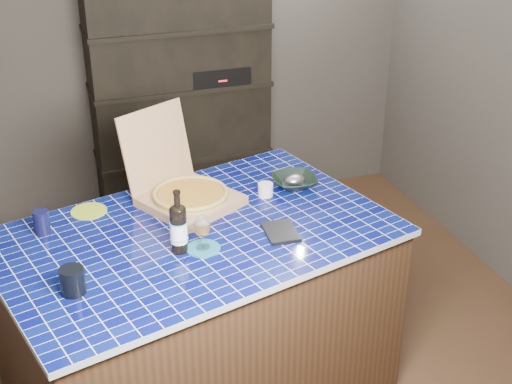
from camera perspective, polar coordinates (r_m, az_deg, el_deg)
name	(u,v)px	position (r m, az deg, el deg)	size (l,w,h in m)	color
room	(251,138)	(3.52, -0.43, 4.31)	(3.50, 3.50, 3.50)	#503122
shelving_unit	(181,104)	(5.02, -6.01, 7.01)	(1.20, 0.41, 1.80)	black
kitchen_island	(198,317)	(3.54, -4.63, -9.97)	(1.99, 1.53, 0.97)	#3F2818
pizza_box	(187,192)	(3.49, -5.56, -0.01)	(0.58, 0.62, 0.44)	#AB7F58
mead_bottle	(179,228)	(3.08, -6.21, -2.86)	(0.08, 0.08, 0.29)	black
teal_trivet	(203,248)	(3.14, -4.25, -4.51)	(0.15, 0.15, 0.01)	#186780
wine_glass	(202,226)	(3.08, -4.32, -2.73)	(0.07, 0.07, 0.16)	white
tumbler	(73,281)	(2.92, -14.46, -6.89)	(0.10, 0.10, 0.11)	black
dvd_case	(281,232)	(3.25, 1.99, -3.20)	(0.14, 0.20, 0.02)	black
bowl	(295,181)	(3.67, 3.10, 0.85)	(0.23, 0.23, 0.06)	black
foil_contents	(295,179)	(3.66, 3.11, 1.02)	(0.11, 0.09, 0.05)	#B3B2BE
white_jar	(266,190)	(3.57, 0.77, 0.19)	(0.08, 0.08, 0.06)	white
navy_cup	(42,222)	(3.37, -16.78, -2.33)	(0.07, 0.07, 0.11)	black
green_trivet	(89,211)	(3.52, -13.22, -1.50)	(0.17, 0.17, 0.01)	#A5BE28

